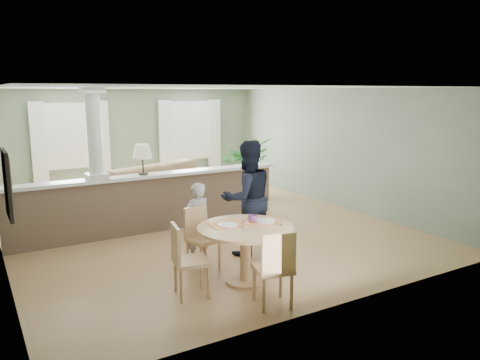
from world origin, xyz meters
TOP-DOWN VIEW (x-y plane):
  - ground at (0.00, 0.00)m, footprint 8.00×8.00m
  - room_shell at (-0.03, 0.63)m, footprint 7.02×8.02m
  - pony_wall at (-0.99, 0.20)m, footprint 5.32×0.38m
  - sofa at (0.10, 2.00)m, footprint 3.41×2.24m
  - houseplant at (2.22, 2.03)m, footprint 1.46×1.31m
  - dining_table at (-0.63, -2.79)m, footprint 1.34×1.34m
  - chair_far_boy at (-0.93, -1.97)m, footprint 0.50×0.50m
  - chair_far_man at (0.03, -2.06)m, footprint 0.59×0.59m
  - chair_near at (-0.74, -3.65)m, footprint 0.54×0.54m
  - chair_side at (-1.55, -2.80)m, footprint 0.51×0.51m
  - child_person at (-0.86, -1.71)m, footprint 0.49×0.35m
  - man_person at (-0.00, -1.80)m, footprint 0.95×0.76m

SIDE VIEW (x-z plane):
  - ground at x=0.00m, z-range 0.00..0.00m
  - sofa at x=0.10m, z-range 0.00..0.93m
  - chair_far_man at x=0.03m, z-range 0.05..0.97m
  - chair_far_boy at x=-0.93m, z-range 0.05..0.98m
  - chair_side at x=-1.55m, z-range 0.05..1.02m
  - chair_near at x=-0.74m, z-range 0.05..1.04m
  - child_person at x=-0.86m, z-range 0.00..1.26m
  - dining_table at x=-0.63m, z-range 0.19..1.10m
  - pony_wall at x=-0.99m, z-range -0.64..2.06m
  - houseplant at x=2.22m, z-range 0.00..1.48m
  - man_person at x=0.00m, z-range 0.00..1.87m
  - room_shell at x=-0.03m, z-range 0.46..3.17m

